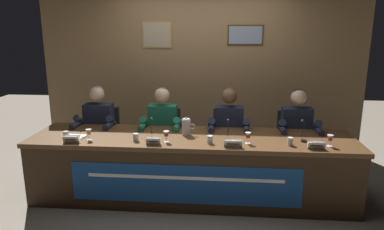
{
  "coord_description": "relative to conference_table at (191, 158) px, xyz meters",
  "views": [
    {
      "loc": [
        0.33,
        -3.85,
        1.95
      ],
      "look_at": [
        0.0,
        0.0,
        0.99
      ],
      "focal_mm": 33.14,
      "sensor_mm": 36.0,
      "label": 1
    }
  ],
  "objects": [
    {
      "name": "ground_plane",
      "position": [
        0.0,
        0.12,
        -0.52
      ],
      "size": [
        12.0,
        12.0,
        0.0
      ],
      "primitive_type": "plane",
      "color": "gray"
    },
    {
      "name": "wall_back_panelled",
      "position": [
        0.0,
        1.69,
        0.79
      ],
      "size": [
        4.88,
        0.14,
        2.6
      ],
      "color": "#937047",
      "rests_on": "ground_plane"
    },
    {
      "name": "conference_table",
      "position": [
        0.0,
        0.0,
        0.0
      ],
      "size": [
        3.68,
        0.89,
        0.74
      ],
      "color": "brown",
      "rests_on": "ground_plane"
    },
    {
      "name": "chair_far_left",
      "position": [
        -1.27,
        0.75,
        -0.08
      ],
      "size": [
        0.44,
        0.44,
        0.89
      ],
      "color": "black",
      "rests_on": "ground_plane"
    },
    {
      "name": "panelist_far_left",
      "position": [
        -1.27,
        0.55,
        0.19
      ],
      "size": [
        0.51,
        0.48,
        1.22
      ],
      "color": "black",
      "rests_on": "ground_plane"
    },
    {
      "name": "nameplate_far_left",
      "position": [
        -1.28,
        -0.22,
        0.26
      ],
      "size": [
        0.18,
        0.06,
        0.08
      ],
      "color": "white",
      "rests_on": "conference_table"
    },
    {
      "name": "juice_glass_far_left",
      "position": [
        -1.12,
        -0.12,
        0.31
      ],
      "size": [
        0.06,
        0.06,
        0.12
      ],
      "color": "white",
      "rests_on": "conference_table"
    },
    {
      "name": "water_cup_far_left",
      "position": [
        -1.39,
        -0.09,
        0.26
      ],
      "size": [
        0.06,
        0.06,
        0.08
      ],
      "color": "silver",
      "rests_on": "conference_table"
    },
    {
      "name": "microphone_far_left",
      "position": [
        -1.29,
        0.01,
        0.3
      ],
      "size": [
        0.06,
        0.17,
        0.22
      ],
      "color": "black",
      "rests_on": "conference_table"
    },
    {
      "name": "chair_center_left",
      "position": [
        -0.42,
        0.75,
        -0.08
      ],
      "size": [
        0.44,
        0.44,
        0.89
      ],
      "color": "black",
      "rests_on": "ground_plane"
    },
    {
      "name": "panelist_center_left",
      "position": [
        -0.42,
        0.55,
        0.19
      ],
      "size": [
        0.51,
        0.48,
        1.22
      ],
      "color": "black",
      "rests_on": "ground_plane"
    },
    {
      "name": "nameplate_center_left",
      "position": [
        -0.38,
        -0.21,
        0.26
      ],
      "size": [
        0.16,
        0.06,
        0.08
      ],
      "color": "white",
      "rests_on": "conference_table"
    },
    {
      "name": "juice_glass_center_left",
      "position": [
        -0.26,
        -0.11,
        0.31
      ],
      "size": [
        0.06,
        0.06,
        0.12
      ],
      "color": "white",
      "rests_on": "conference_table"
    },
    {
      "name": "water_cup_center_left",
      "position": [
        -0.6,
        -0.1,
        0.26
      ],
      "size": [
        0.06,
        0.06,
        0.08
      ],
      "color": "silver",
      "rests_on": "conference_table"
    },
    {
      "name": "microphone_center_left",
      "position": [
        -0.46,
        0.02,
        0.3
      ],
      "size": [
        0.06,
        0.17,
        0.22
      ],
      "color": "black",
      "rests_on": "conference_table"
    },
    {
      "name": "chair_center_right",
      "position": [
        0.42,
        0.75,
        -0.08
      ],
      "size": [
        0.44,
        0.44,
        0.89
      ],
      "color": "black",
      "rests_on": "ground_plane"
    },
    {
      "name": "panelist_center_right",
      "position": [
        0.42,
        0.55,
        0.19
      ],
      "size": [
        0.51,
        0.48,
        1.22
      ],
      "color": "black",
      "rests_on": "ground_plane"
    },
    {
      "name": "nameplate_center_right",
      "position": [
        0.46,
        -0.22,
        0.26
      ],
      "size": [
        0.19,
        0.06,
        0.08
      ],
      "color": "white",
      "rests_on": "conference_table"
    },
    {
      "name": "juice_glass_center_right",
      "position": [
        0.62,
        -0.09,
        0.31
      ],
      "size": [
        0.06,
        0.06,
        0.12
      ],
      "color": "white",
      "rests_on": "conference_table"
    },
    {
      "name": "water_cup_center_right",
      "position": [
        0.22,
        -0.12,
        0.26
      ],
      "size": [
        0.06,
        0.06,
        0.08
      ],
      "color": "silver",
      "rests_on": "conference_table"
    },
    {
      "name": "microphone_center_right",
      "position": [
        0.41,
        0.02,
        0.3
      ],
      "size": [
        0.06,
        0.17,
        0.22
      ],
      "color": "black",
      "rests_on": "conference_table"
    },
    {
      "name": "chair_far_right",
      "position": [
        1.27,
        0.75,
        -0.08
      ],
      "size": [
        0.44,
        0.44,
        0.89
      ],
      "color": "black",
      "rests_on": "ground_plane"
    },
    {
      "name": "panelist_far_right",
      "position": [
        1.27,
        0.55,
        0.19
      ],
      "size": [
        0.51,
        0.48,
        1.22
      ],
      "color": "black",
      "rests_on": "ground_plane"
    },
    {
      "name": "nameplate_far_right",
      "position": [
        1.3,
        -0.2,
        0.26
      ],
      "size": [
        0.17,
        0.06,
        0.08
      ],
      "color": "white",
      "rests_on": "conference_table"
    },
    {
      "name": "juice_glass_far_right",
      "position": [
        1.46,
        -0.11,
        0.31
      ],
      "size": [
        0.06,
        0.06,
        0.12
      ],
      "color": "white",
      "rests_on": "conference_table"
    },
    {
      "name": "water_cup_far_right",
      "position": [
        1.06,
        -0.11,
        0.26
      ],
      "size": [
        0.06,
        0.06,
        0.08
      ],
      "color": "silver",
      "rests_on": "conference_table"
    },
    {
      "name": "microphone_far_right",
      "position": [
        1.23,
        0.07,
        0.3
      ],
      "size": [
        0.06,
        0.17,
        0.22
      ],
      "color": "black",
      "rests_on": "conference_table"
    },
    {
      "name": "water_pitcher_central",
      "position": [
        -0.07,
        0.17,
        0.32
      ],
      "size": [
        0.15,
        0.1,
        0.21
      ],
      "color": "silver",
      "rests_on": "conference_table"
    },
    {
      "name": "document_stack_far_left",
      "position": [
        -1.31,
        -0.03,
        0.23
      ],
      "size": [
        0.22,
        0.17,
        0.01
      ],
      "color": "white",
      "rests_on": "conference_table"
    }
  ]
}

